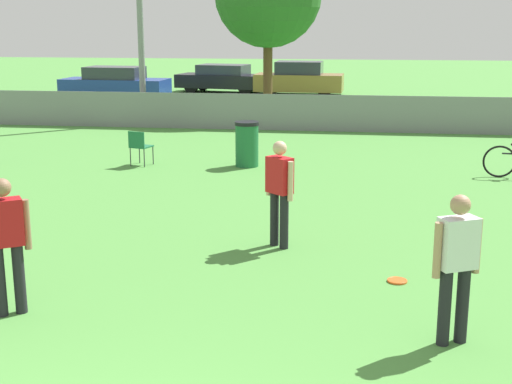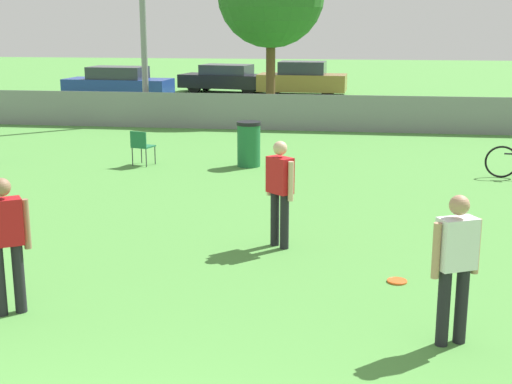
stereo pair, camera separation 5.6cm
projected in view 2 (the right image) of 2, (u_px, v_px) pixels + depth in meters
The scene contains 10 objects.
fence_backline at pixel (294, 112), 21.55m from camera, with size 20.75×0.07×1.21m.
player_receiver_white at pixel (456, 260), 7.14m from camera, with size 0.49×0.37×1.58m.
player_thrower_red at pixel (6, 237), 7.90m from camera, with size 0.46×0.39×1.58m.
player_defender_red at pixel (280, 187), 10.30m from camera, with size 0.43×0.42×1.58m.
frisbee_disc at pixel (397, 281), 9.08m from camera, with size 0.26×0.26×0.03m.
folding_chair_sideline at pixel (142, 145), 16.31m from camera, with size 0.52×0.52×0.81m.
trash_bin at pixel (249, 144), 16.23m from camera, with size 0.55×0.55×1.03m.
parked_car_blue at pixel (118, 84), 29.97m from camera, with size 4.54×1.92×1.40m.
parked_car_dark at pixel (227, 78), 33.12m from camera, with size 4.51×2.39×1.29m.
parked_car_tan at pixel (302, 79), 32.10m from camera, with size 4.00×1.85×1.49m.
Camera 2 is at (1.97, -3.46, 3.24)m, focal length 50.00 mm.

